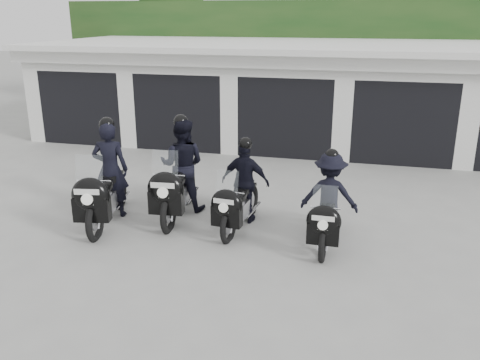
% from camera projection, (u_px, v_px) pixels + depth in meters
% --- Properties ---
extents(ground, '(80.00, 80.00, 0.00)m').
position_uv_depth(ground, '(233.00, 237.00, 9.11)').
color(ground, '#999994').
rests_on(ground, ground).
extents(garage_block, '(16.40, 6.80, 2.96)m').
position_uv_depth(garage_block, '(298.00, 93.00, 16.09)').
color(garage_block, white).
rests_on(garage_block, ground).
extents(background_vegetation, '(20.00, 3.90, 5.80)m').
position_uv_depth(background_vegetation, '(326.00, 41.00, 20.06)').
color(background_vegetation, '#183C15').
rests_on(background_vegetation, ground).
extents(police_bike_a, '(0.98, 2.32, 2.04)m').
position_uv_depth(police_bike_a, '(106.00, 182.00, 9.58)').
color(police_bike_a, black).
rests_on(police_bike_a, ground).
extents(police_bike_b, '(0.98, 2.33, 2.03)m').
position_uv_depth(police_bike_b, '(180.00, 172.00, 9.99)').
color(police_bike_b, black).
rests_on(police_bike_b, ground).
extents(police_bike_c, '(0.98, 1.97, 1.72)m').
position_uv_depth(police_bike_c, '(243.00, 188.00, 9.45)').
color(police_bike_c, black).
rests_on(police_bike_c, ground).
extents(police_bike_d, '(1.01, 1.93, 1.68)m').
position_uv_depth(police_bike_d, '(329.00, 202.00, 8.79)').
color(police_bike_d, black).
rests_on(police_bike_d, ground).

